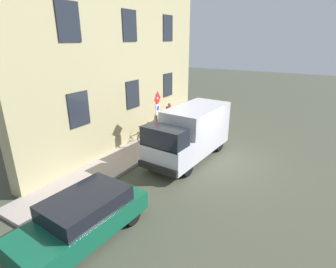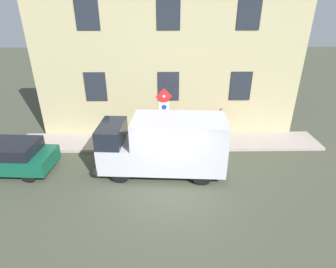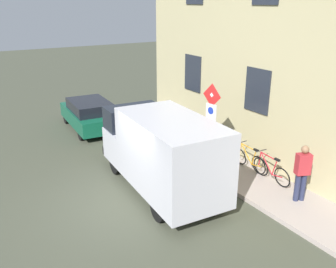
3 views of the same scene
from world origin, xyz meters
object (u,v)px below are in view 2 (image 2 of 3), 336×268
Objects in this scene: delivery_van at (165,144)px; pedestrian at (221,122)px; sign_post_stacked at (164,111)px; parked_hatchback at (7,156)px; bicycle_red at (194,130)px; bicycle_orange at (177,131)px; litter_bin at (166,138)px.

pedestrian is (2.93, -2.94, -0.26)m from delivery_van.
sign_post_stacked is 0.72× the size of parked_hatchback.
bicycle_red and bicycle_orange have the same top height.
litter_bin is at bearing -140.60° from pedestrian.
sign_post_stacked is at bearing 61.68° from bicycle_orange.
pedestrian is (2.77, -9.73, 0.34)m from parked_hatchback.
bicycle_red is (1.22, -1.60, -1.61)m from sign_post_stacked.
bicycle_red is 1.90× the size of litter_bin.
parked_hatchback is 8.89m from bicycle_red.
bicycle_red is at bearing -52.65° from sign_post_stacked.
bicycle_red is 1.00× the size of bicycle_orange.
parked_hatchback is 2.39× the size of bicycle_red.
delivery_van is 3.17× the size of pedestrian.
bicycle_red is (2.99, -8.37, -0.22)m from parked_hatchback.
litter_bin is (0.14, -0.07, -1.53)m from sign_post_stacked.
parked_hatchback is (-1.77, 6.77, -1.38)m from sign_post_stacked.
litter_bin is (-1.08, 1.53, 0.08)m from bicycle_red.
delivery_van is at bearing -112.55° from pedestrian.
pedestrian is 3.05m from litter_bin.
bicycle_orange is 1.24m from litter_bin.
litter_bin is at bearing 61.55° from bicycle_orange.
delivery_van reaches higher than litter_bin.
bicycle_orange is 1.90× the size of litter_bin.
bicycle_red is (3.14, -1.58, -0.82)m from delivery_van.
pedestrian is at bearing 173.37° from bicycle_red.
bicycle_red is 1.49m from pedestrian.
sign_post_stacked is 1.54m from litter_bin.
pedestrian reaches higher than bicycle_orange.
delivery_van is at bearing 65.46° from bicycle_red.
bicycle_orange is at bearing -29.04° from sign_post_stacked.
parked_hatchback is 7.10m from litter_bin.
parked_hatchback is at bearing 105.56° from litter_bin.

